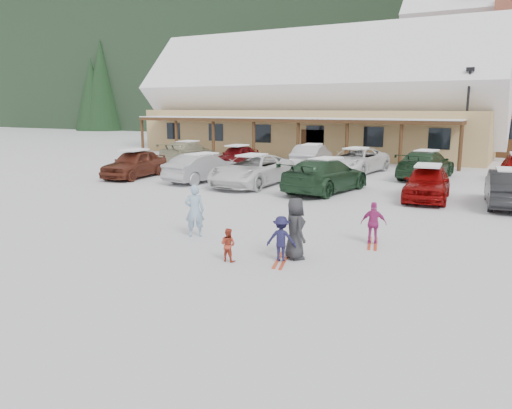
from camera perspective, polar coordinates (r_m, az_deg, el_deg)
The scene contains 24 objects.
ground at distance 14.44m, azimuth -2.97°, elevation -4.46°, with size 160.00×160.00×0.00m, color silver.
forested_hillside at distance 98.26m, azimuth 25.66°, elevation 18.92°, with size 300.00×70.00×38.00m, color black.
day_lodge at distance 43.00m, azimuth 6.61°, elevation 11.13°, with size 29.12×12.50×10.38m.
lamp_post at distance 35.60m, azimuth 22.98°, elevation 9.78°, with size 0.50×0.25×6.36m.
conifer_0 at distance 53.52m, azimuth -9.99°, elevation 12.88°, with size 4.40×4.40×10.20m.
conifer_2 at distance 65.57m, azimuth -6.10°, elevation 13.63°, with size 5.28×5.28×12.24m.
adult_skier at distance 15.11m, azimuth -7.03°, elevation -0.71°, with size 0.58×0.38×1.60m, color #8AADC9.
toddler_red at distance 12.71m, azimuth -3.22°, elevation -4.61°, with size 0.42×0.33×0.86m, color #AE3823.
child_navy at distance 12.66m, azimuth 2.90°, elevation -3.95°, with size 0.76×0.44×1.17m, color #19183B.
skis_child_navy at distance 12.82m, azimuth 2.88°, elevation -6.42°, with size 0.20×1.40×0.03m, color #C23B1B.
child_magenta at distance 14.59m, azimuth 13.29°, elevation -2.10°, with size 0.72×0.30×1.23m, color #AB2A75.
skis_child_magenta at distance 14.73m, azimuth 13.19°, elevation -4.37°, with size 0.20×1.40×0.03m, color #C23B1B.
bystander_dark at distance 12.84m, azimuth 4.49°, elevation -2.75°, with size 0.78×0.51×1.60m, color #28282B.
parked_car_0 at distance 28.52m, azimuth -13.72°, elevation 4.54°, with size 1.82×4.52×1.54m, color #5B2619.
parked_car_1 at distance 26.33m, azimuth -6.19°, elevation 4.20°, with size 1.56×4.46×1.47m, color #9F9FA4.
parked_car_2 at distance 24.87m, azimuth -0.47°, elevation 3.93°, with size 2.55×5.53×1.54m, color white.
parked_car_3 at distance 23.16m, azimuth 7.94°, elevation 3.32°, with size 2.18×5.35×1.55m, color #1F3D25.
parked_car_4 at distance 22.19m, azimuth 18.97°, elevation 2.38°, with size 1.74×4.32×1.47m, color maroon.
parked_car_5 at distance 21.91m, azimuth 26.92°, elevation 1.67°, with size 1.56×4.47×1.47m, color black.
parked_car_7 at distance 35.25m, azimuth -7.78°, elevation 5.94°, with size 2.13×5.25×1.52m, color tan.
parked_car_8 at distance 33.05m, azimuth -2.18°, elevation 5.57°, with size 1.63×4.06×1.38m, color #600A0D.
parked_car_9 at distance 32.03m, azimuth 6.39°, elevation 5.47°, with size 1.62×4.65×1.53m, color #AEADB2.
parked_car_10 at distance 30.22m, azimuth 11.29°, elevation 4.94°, with size 2.46×5.34×1.48m, color white.
parked_car_11 at distance 28.83m, azimuth 18.81°, elevation 4.33°, with size 2.16×5.30×1.54m, color #1E3A22.
Camera 1 is at (7.36, -11.81, 3.87)m, focal length 35.00 mm.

